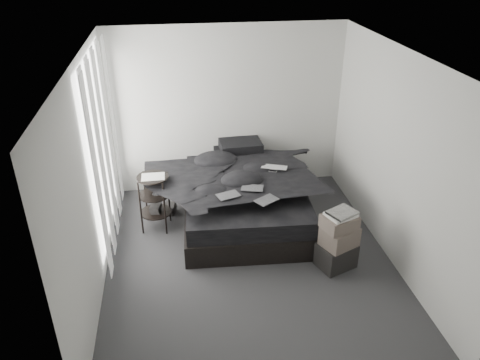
{
  "coord_description": "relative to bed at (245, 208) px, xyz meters",
  "views": [
    {
      "loc": [
        -0.84,
        -4.76,
        3.75
      ],
      "look_at": [
        0.0,
        0.8,
        0.75
      ],
      "focal_mm": 35.0,
      "sensor_mm": 36.0,
      "label": 1
    }
  ],
  "objects": [
    {
      "name": "pillow_lower",
      "position": [
        -0.01,
        0.89,
        0.47
      ],
      "size": [
        0.71,
        0.5,
        0.15
      ],
      "primitive_type": "cube",
      "rotation": [
        0.0,
        0.0,
        -0.06
      ],
      "color": "black",
      "rests_on": "mattress"
    },
    {
      "name": "side_stand",
      "position": [
        -1.28,
        -0.06,
        0.25
      ],
      "size": [
        0.51,
        0.51,
        0.8
      ],
      "primitive_type": "cylinder",
      "rotation": [
        0.0,
        0.0,
        -0.18
      ],
      "color": "black",
      "rests_on": "floor"
    },
    {
      "name": "floor_books",
      "position": [
        -1.09,
        0.29,
        -0.08
      ],
      "size": [
        0.2,
        0.24,
        0.15
      ],
      "primitive_type": "cube",
      "rotation": [
        0.0,
        0.0,
        -0.29
      ],
      "color": "black",
      "rests_on": "floor"
    },
    {
      "name": "comic_a",
      "position": [
        -0.31,
        -0.59,
        0.67
      ],
      "size": [
        0.33,
        0.27,
        0.01
      ],
      "primitive_type": "cube",
      "rotation": [
        0.0,
        0.0,
        0.33
      ],
      "color": "black",
      "rests_on": "duvet"
    },
    {
      "name": "comic_b",
      "position": [
        0.03,
        -0.44,
        0.67
      ],
      "size": [
        0.33,
        0.26,
        0.01
      ],
      "primitive_type": "cube",
      "rotation": [
        0.0,
        0.0,
        -0.27
      ],
      "color": "black",
      "rests_on": "duvet"
    },
    {
      "name": "wall_back",
      "position": [
        -0.1,
        1.08,
        1.15
      ],
      "size": [
        3.6,
        0.01,
        2.6
      ],
      "primitive_type": "cube",
      "color": "silver",
      "rests_on": "ground"
    },
    {
      "name": "bed",
      "position": [
        0.0,
        0.0,
        0.0
      ],
      "size": [
        1.85,
        2.37,
        0.31
      ],
      "primitive_type": "cube",
      "rotation": [
        0.0,
        0.0,
        -0.06
      ],
      "color": "black",
      "rests_on": "floor"
    },
    {
      "name": "ceiling",
      "position": [
        -0.1,
        -1.02,
        2.45
      ],
      "size": [
        3.6,
        4.2,
        0.01
      ],
      "primitive_type": "cube",
      "color": "white",
      "rests_on": "ground"
    },
    {
      "name": "comic_c",
      "position": [
        0.16,
        -0.78,
        0.68
      ],
      "size": [
        0.34,
        0.31,
        0.01
      ],
      "primitive_type": "cube",
      "rotation": [
        0.0,
        0.0,
        0.55
      ],
      "color": "black",
      "rests_on": "duvet"
    },
    {
      "name": "wall_front",
      "position": [
        -0.1,
        -3.12,
        1.15
      ],
      "size": [
        3.6,
        0.01,
        2.6
      ],
      "primitive_type": "cube",
      "color": "silver",
      "rests_on": "ground"
    },
    {
      "name": "papers",
      "position": [
        -1.27,
        -0.07,
        0.66
      ],
      "size": [
        0.31,
        0.23,
        0.02
      ],
      "primitive_type": "cube",
      "rotation": [
        0.0,
        0.0,
        -0.0
      ],
      "color": "white",
      "rests_on": "side_stand"
    },
    {
      "name": "art_book_white",
      "position": [
        0.96,
        -1.29,
        0.6
      ],
      "size": [
        0.41,
        0.37,
        0.03
      ],
      "primitive_type": "cube",
      "rotation": [
        0.0,
        0.0,
        0.37
      ],
      "color": "silver",
      "rests_on": "box_upper"
    },
    {
      "name": "duvet",
      "position": [
        -0.0,
        -0.06,
        0.53
      ],
      "size": [
        1.79,
        2.03,
        0.27
      ],
      "primitive_type": "imported",
      "rotation": [
        0.0,
        0.0,
        -0.06
      ],
      "color": "black",
      "rests_on": "mattress"
    },
    {
      "name": "art_book_snake",
      "position": [
        0.97,
        -1.29,
        0.64
      ],
      "size": [
        0.41,
        0.38,
        0.03
      ],
      "primitive_type": "cube",
      "rotation": [
        0.0,
        0.0,
        0.47
      ],
      "color": "silver",
      "rests_on": "art_book_white"
    },
    {
      "name": "box_lower",
      "position": [
        0.96,
        -1.29,
        0.01
      ],
      "size": [
        0.53,
        0.48,
        0.32
      ],
      "primitive_type": "cube",
      "rotation": [
        0.0,
        0.0,
        0.37
      ],
      "color": "black",
      "rests_on": "floor"
    },
    {
      "name": "laptop",
      "position": [
        0.42,
        0.03,
        0.68
      ],
      "size": [
        0.42,
        0.35,
        0.03
      ],
      "primitive_type": "imported",
      "rotation": [
        0.0,
        0.0,
        -0.37
      ],
      "color": "silver",
      "rests_on": "duvet"
    },
    {
      "name": "mattress",
      "position": [
        -0.0,
        0.0,
        0.28
      ],
      "size": [
        1.78,
        2.3,
        0.24
      ],
      "primitive_type": "cube",
      "rotation": [
        0.0,
        0.0,
        -0.06
      ],
      "color": "black",
      "rests_on": "bed"
    },
    {
      "name": "wall_right",
      "position": [
        1.7,
        -1.02,
        1.15
      ],
      "size": [
        0.01,
        4.2,
        2.6
      ],
      "primitive_type": "cube",
      "color": "silver",
      "rests_on": "ground"
    },
    {
      "name": "pillow_upper",
      "position": [
        0.07,
        0.86,
        0.62
      ],
      "size": [
        0.66,
        0.47,
        0.14
      ],
      "primitive_type": "cube",
      "rotation": [
        0.0,
        0.0,
        0.05
      ],
      "color": "black",
      "rests_on": "pillow_lower"
    },
    {
      "name": "floor",
      "position": [
        -0.1,
        -1.02,
        -0.15
      ],
      "size": [
        3.6,
        4.2,
        0.01
      ],
      "primitive_type": "cube",
      "color": "#323234",
      "rests_on": "ground"
    },
    {
      "name": "box_upper",
      "position": [
        0.95,
        -1.29,
        0.5
      ],
      "size": [
        0.47,
        0.42,
        0.17
      ],
      "primitive_type": "cube",
      "rotation": [
        0.0,
        0.0,
        0.32
      ],
      "color": "brown",
      "rests_on": "box_mid"
    },
    {
      "name": "wall_left",
      "position": [
        -1.9,
        -1.02,
        1.15
      ],
      "size": [
        0.01,
        4.2,
        2.6
      ],
      "primitive_type": "cube",
      "color": "silver",
      "rests_on": "ground"
    },
    {
      "name": "box_mid",
      "position": [
        0.97,
        -1.29,
        0.29
      ],
      "size": [
        0.51,
        0.47,
        0.25
      ],
      "primitive_type": "cube",
      "rotation": [
        0.0,
        0.0,
        0.44
      ],
      "color": "brown",
      "rests_on": "box_lower"
    },
    {
      "name": "window_left",
      "position": [
        -1.88,
        -0.12,
        1.2
      ],
      "size": [
        0.02,
        2.0,
        2.3
      ],
      "primitive_type": "cube",
      "color": "white",
      "rests_on": "wall_left"
    },
    {
      "name": "curtain_left",
      "position": [
        -1.83,
        -0.12,
        1.13
      ],
      "size": [
        0.06,
        2.12,
        2.48
      ],
      "primitive_type": "cube",
      "color": "white",
      "rests_on": "wall_left"
    }
  ]
}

